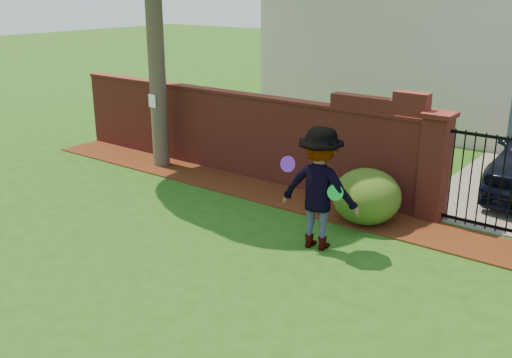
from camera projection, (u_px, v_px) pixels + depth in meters
The scene contains 11 objects.
ground at pixel (167, 264), 8.51m from camera, with size 80.00×80.00×0.01m, color #1F4B12.
mulch_bed at pixel (254, 189), 11.57m from camera, with size 11.10×1.08×0.03m, color #3D1A0B.
brick_wall at pixel (233, 131), 12.39m from camera, with size 8.70×0.31×2.16m.
pillar_left at pixel (435, 166), 9.85m from camera, with size 0.50×0.50×1.88m.
iron_gate at pixel (501, 185), 9.25m from camera, with size 1.78×0.03×1.60m.
house at pixel (501, 12), 16.00m from camera, with size 12.40×6.40×6.30m.
paper_notice at pixel (152, 101), 12.52m from camera, with size 0.20×0.01×0.28m, color white.
shrub_left at pixel (367, 196), 9.84m from camera, with size 1.16×1.16×0.95m, color #274E17.
man at pixel (318, 189), 8.76m from camera, with size 1.23×0.71×1.90m, color gray.
frisbee_purple at pixel (288, 164), 8.72m from camera, with size 0.24×0.24×0.02m, color #5B1BAC.
frisbee_green at pixel (335, 193), 8.52m from camera, with size 0.24×0.24×0.02m, color green.
Camera 1 is at (5.68, -5.33, 3.86)m, focal length 40.93 mm.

